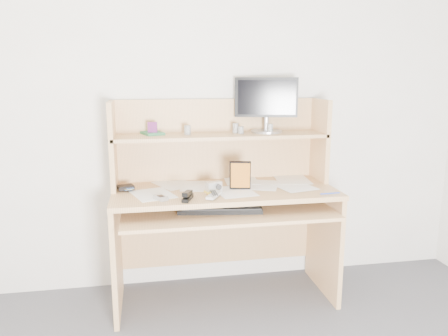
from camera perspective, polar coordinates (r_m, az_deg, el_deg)
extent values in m
cube|color=silver|center=(3.00, -1.03, 8.08)|extent=(3.60, 0.04, 2.50)
cube|color=tan|center=(2.77, 0.07, -3.06)|extent=(1.40, 0.60, 0.03)
cube|color=tan|center=(2.86, -13.84, -10.90)|extent=(0.03, 0.56, 0.72)
cube|color=tan|center=(3.08, 12.89, -9.16)|extent=(0.03, 0.56, 0.72)
cube|color=tan|center=(3.16, -0.86, -8.72)|extent=(1.34, 0.02, 0.41)
cube|color=tan|center=(2.68, 0.53, -5.68)|extent=(1.28, 0.55, 0.02)
cube|color=tan|center=(2.99, -0.92, 3.74)|extent=(1.40, 0.02, 0.55)
cube|color=tan|center=(2.82, -14.33, 2.87)|extent=(0.03, 0.30, 0.55)
cube|color=tan|center=(3.04, 12.38, 3.61)|extent=(0.03, 0.30, 0.55)
cube|color=tan|center=(2.85, -0.47, 4.24)|extent=(1.38, 0.30, 0.02)
cube|color=white|center=(2.76, 0.07, -2.70)|extent=(1.32, 0.54, 0.01)
cube|color=black|center=(2.66, -0.54, -5.32)|extent=(0.53, 0.25, 0.02)
cube|color=black|center=(2.65, -0.54, -4.96)|extent=(0.49, 0.24, 0.01)
cube|color=#AFAEA9|center=(2.57, -1.29, -3.55)|extent=(0.12, 0.17, 0.02)
cube|color=#A7A7A9|center=(2.55, -8.27, -3.76)|extent=(0.09, 0.10, 0.02)
cube|color=black|center=(2.53, -4.78, -3.57)|extent=(0.08, 0.15, 0.04)
cube|color=black|center=(2.80, -12.75, -2.48)|extent=(0.12, 0.10, 0.02)
cube|color=#FFEA43|center=(2.67, -1.51, -3.15)|extent=(0.10, 0.10, 0.01)
cube|color=#B9B9BB|center=(2.68, -1.32, -2.44)|extent=(0.11, 0.07, 0.06)
cube|color=black|center=(2.70, 2.12, -0.95)|extent=(0.13, 0.04, 0.19)
cylinder|color=#193BC1|center=(2.70, 13.69, -3.24)|extent=(0.13, 0.02, 0.01)
cube|color=maroon|center=(2.83, -9.32, 5.12)|extent=(0.06, 0.03, 0.08)
cube|color=#348247|center=(2.86, -9.33, 4.51)|extent=(0.16, 0.19, 0.02)
cylinder|color=black|center=(2.82, -4.78, 4.97)|extent=(0.05, 0.05, 0.06)
cylinder|color=white|center=(2.89, 1.52, 5.22)|extent=(0.05, 0.05, 0.06)
cylinder|color=black|center=(2.86, 2.21, 4.97)|extent=(0.05, 0.05, 0.05)
cylinder|color=silver|center=(2.88, 6.04, 5.13)|extent=(0.04, 0.04, 0.06)
cylinder|color=#A2A2A7|center=(2.95, 5.58, 4.79)|extent=(0.21, 0.21, 0.01)
cylinder|color=#A2A2A7|center=(2.95, 5.56, 5.77)|extent=(0.03, 0.03, 0.09)
cube|color=black|center=(2.95, 5.53, 9.18)|extent=(0.41, 0.12, 0.26)
cube|color=black|center=(2.94, 5.61, 9.16)|extent=(0.37, 0.09, 0.23)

